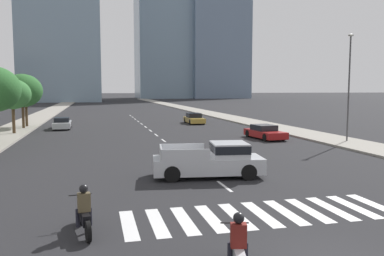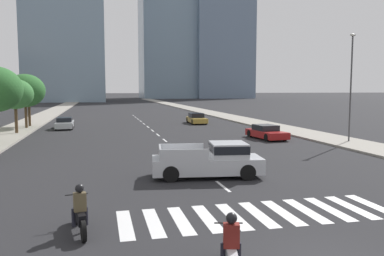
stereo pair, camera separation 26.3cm
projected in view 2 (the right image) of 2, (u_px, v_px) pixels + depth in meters
The scene contains 15 objects.
sidewalk_east at pixel (284, 129), 41.61m from camera, with size 4.00×260.00×0.15m, color gray.
sidewalk_west at pixel (4, 136), 35.45m from camera, with size 4.00×260.00×0.15m, color gray.
crosswalk_near at pixel (258, 214), 13.50m from camera, with size 9.45×2.85×0.01m.
lane_divider_center at pixel (152, 131), 40.64m from camera, with size 0.14×50.00×0.01m.
motorcycle_lead at pixel (80, 213), 11.74m from camera, with size 0.72×2.19×1.49m.
motorcycle_trailing at pixel (231, 250), 9.08m from camera, with size 0.81×2.06×1.49m.
pickup_truck at pixel (212, 160), 19.18m from camera, with size 5.49×2.65×1.67m.
sedan_silver_0 at pixel (65, 123), 42.51m from camera, with size 1.82×4.57×1.23m.
sedan_gold_1 at pixel (197, 119), 49.06m from camera, with size 1.97×4.78×1.27m.
sedan_red_2 at pixel (266, 132), 33.89m from camera, with size 2.28×4.64×1.19m.
street_lamp_east at pixel (351, 80), 30.87m from camera, with size 0.50×0.24×8.37m.
street_tree_third at pixel (15, 94), 36.74m from camera, with size 3.30×3.30×5.04m.
street_tree_fourth at pixel (25, 91), 41.66m from camera, with size 4.11×4.11×5.69m.
street_tree_fifth at pixel (29, 94), 43.69m from camera, with size 3.06×3.06×4.88m.
office_tower_center_skyline at pixel (167, 3), 179.56m from camera, with size 24.40×25.06×87.44m.
Camera 2 is at (-5.18, -8.12, 4.27)m, focal length 36.99 mm.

